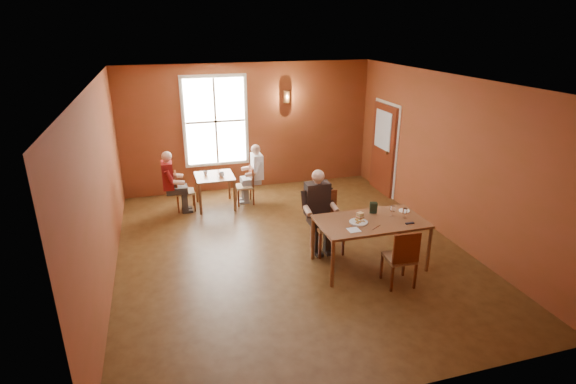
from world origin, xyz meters
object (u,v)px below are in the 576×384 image
object	(u,v)px
main_table	(369,243)
diner_white	(245,176)
diner_maroon	(183,181)
second_table	(215,191)
chair_diner_main	(328,224)
chair_empty	(399,256)
chair_diner_maroon	(185,191)
chair_diner_white	(244,185)
diner_main	(328,216)

from	to	relation	value
main_table	diner_white	xyz separation A→B (m)	(-1.44, 3.32, 0.23)
diner_maroon	main_table	bearing A→B (deg)	40.17
diner_maroon	second_table	bearing A→B (deg)	90.00
chair_diner_main	main_table	bearing A→B (deg)	127.57
chair_diner_main	chair_empty	xyz separation A→B (m)	(0.68, -1.31, -0.06)
second_table	chair_diner_maroon	world-z (taller)	chair_diner_maroon
main_table	diner_maroon	size ratio (longest dim) A/B	1.33
chair_diner_white	diner_white	world-z (taller)	diner_white
chair_diner_main	chair_diner_maroon	xyz separation A→B (m)	(-2.27, 2.67, -0.11)
diner_main	chair_empty	size ratio (longest dim) A/B	1.48
main_table	chair_empty	distance (m)	0.68
chair_empty	diner_maroon	world-z (taller)	diner_maroon
second_table	chair_diner_white	distance (m)	0.65
main_table	chair_diner_maroon	size ratio (longest dim) A/B	2.03
diner_main	chair_empty	world-z (taller)	diner_main
main_table	diner_main	world-z (taller)	diner_main
second_table	diner_white	xyz separation A→B (m)	(0.68, 0.00, 0.28)
diner_white	chair_empty	bearing A→B (deg)	-157.77
chair_diner_main	diner_white	size ratio (longest dim) A/B	0.85
chair_diner_white	diner_maroon	distance (m)	1.35
chair_empty	main_table	bearing A→B (deg)	109.34
chair_diner_white	diner_main	bearing A→B (deg)	-160.22
main_table	chair_diner_maroon	xyz separation A→B (m)	(-2.77, 3.32, 0.02)
chair_diner_main	second_table	bearing A→B (deg)	-58.73
chair_diner_main	diner_main	bearing A→B (deg)	90.00
main_table	chair_diner_main	bearing A→B (deg)	127.57
chair_diner_main	diner_white	world-z (taller)	diner_white
diner_main	second_table	size ratio (longest dim) A/B	1.73
main_table	diner_maroon	bearing A→B (deg)	130.17
diner_main	diner_white	xyz separation A→B (m)	(-0.94, 2.70, -0.07)
main_table	chair_diner_main	size ratio (longest dim) A/B	1.62
chair_diner_white	diner_maroon	bearing A→B (deg)	90.00
chair_diner_main	diner_main	size ratio (longest dim) A/B	0.77
diner_white	chair_diner_maroon	xyz separation A→B (m)	(-1.33, 0.00, -0.21)
chair_empty	chair_diner_maroon	distance (m)	4.95
chair_empty	diner_maroon	xyz separation A→B (m)	(-2.98, 3.97, 0.18)
diner_main	second_table	bearing A→B (deg)	-59.01
chair_empty	diner_maroon	size ratio (longest dim) A/B	0.72
main_table	chair_empty	xyz separation A→B (m)	(0.18, -0.66, 0.07)
diner_main	chair_diner_maroon	xyz separation A→B (m)	(-2.27, 2.70, -0.27)
diner_main	diner_white	bearing A→B (deg)	-70.79
second_table	chair_diner_maroon	distance (m)	0.65
diner_white	diner_maroon	xyz separation A→B (m)	(-1.36, 0.00, 0.02)
chair_empty	diner_white	bearing A→B (deg)	115.92
main_table	chair_diner_main	distance (m)	0.83
chair_empty	second_table	size ratio (longest dim) A/B	1.17
diner_maroon	chair_empty	bearing A→B (deg)	36.91
main_table	chair_diner_white	xyz separation A→B (m)	(-1.47, 3.32, 0.01)
chair_diner_main	chair_empty	world-z (taller)	chair_diner_main
second_table	diner_white	world-z (taller)	diner_white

